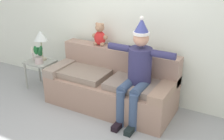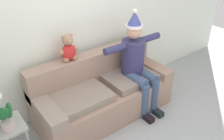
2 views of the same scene
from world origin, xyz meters
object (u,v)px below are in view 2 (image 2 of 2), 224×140
at_px(teddy_bear, 68,49).
at_px(side_table, 3,133).
at_px(couch, 103,92).
at_px(potted_plant, 6,118).
at_px(person_seated, 137,61).

height_order(teddy_bear, side_table, teddy_bear).
xyz_separation_m(couch, potted_plant, (-1.38, -0.16, 0.33)).
xyz_separation_m(person_seated, potted_plant, (-1.88, 0.01, -0.10)).
relative_size(couch, person_seated, 1.32).
height_order(couch, person_seated, person_seated).
xyz_separation_m(couch, teddy_bear, (-0.37, 0.25, 0.72)).
relative_size(teddy_bear, side_table, 0.73).
bearing_deg(potted_plant, person_seated, -0.40).
bearing_deg(person_seated, couch, 161.64).
bearing_deg(teddy_bear, potted_plant, -157.89).
bearing_deg(teddy_bear, person_seated, -25.84).
distance_m(side_table, potted_plant, 0.27).
relative_size(person_seated, potted_plant, 4.30).
distance_m(couch, side_table, 1.45).
bearing_deg(couch, side_table, -177.22).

